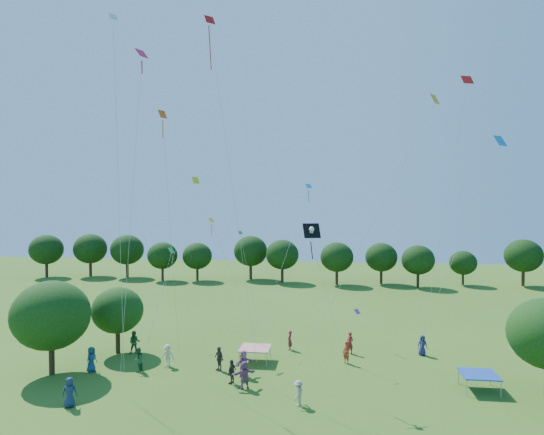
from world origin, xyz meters
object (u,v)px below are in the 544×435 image
Objects in this scene: near_tree_west at (51,315)px; pirate_kite at (312,233)px; near_tree_north at (118,310)px; tent_red_stripe at (255,348)px; tent_blue at (479,374)px; red_high_kite at (218,83)px.

pirate_kite reaches higher than near_tree_west.
near_tree_north is 0.56× the size of pirate_kite.
tent_red_stripe is (13.56, 4.34, -3.09)m from near_tree_west.
tent_red_stripe is at bearing 138.13° from pirate_kite.
tent_red_stripe is at bearing -3.63° from near_tree_north.
near_tree_north is 2.37× the size of tent_red_stripe.
near_tree_north is 2.37× the size of tent_blue.
pirate_kite is at bearing 1.25° from near_tree_west.
pirate_kite is at bearing -16.71° from near_tree_north.
near_tree_west reaches higher than tent_blue.
tent_blue is at bearing -13.48° from tent_red_stripe.
near_tree_west is at bearing -178.49° from tent_blue.
tent_blue is (26.05, -4.29, -2.36)m from near_tree_north.
near_tree_west is 0.27× the size of red_high_kite.
pirate_kite is (15.49, -4.65, 6.56)m from near_tree_north.
red_high_kite is (8.77, -2.60, 16.87)m from near_tree_north.
near_tree_north is at bearing 163.52° from red_high_kite.
pirate_kite is 0.39× the size of red_high_kite.
pirate_kite is (4.40, -3.95, 8.92)m from tent_red_stripe.
near_tree_north is at bearing 63.94° from near_tree_west.
red_high_kite reaches higher than tent_red_stripe.
near_tree_west is at bearing -178.75° from pirate_kite.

